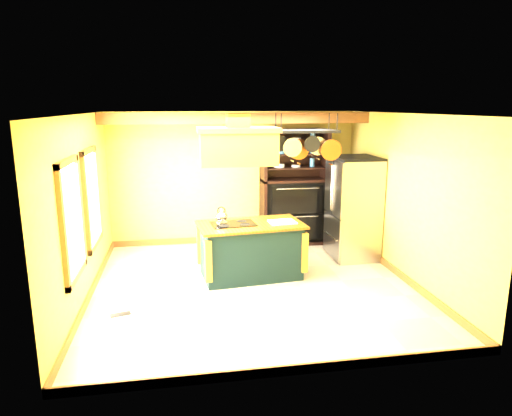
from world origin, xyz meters
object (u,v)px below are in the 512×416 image
object	(u,v)px
range_hood	(238,144)
kitchen_island	(251,250)
pot_rack	(306,139)
refrigerator	(353,210)
hutch	(293,200)

from	to	relation	value
range_hood	kitchen_island	bearing A→B (deg)	0.17
pot_rack	kitchen_island	bearing A→B (deg)	179.96
refrigerator	hutch	distance (m)	1.40
pot_rack	refrigerator	bearing A→B (deg)	32.35
kitchen_island	pot_rack	size ratio (longest dim) A/B	1.64
range_hood	hutch	distance (m)	2.62
pot_rack	hutch	bearing A→B (deg)	81.93
range_hood	pot_rack	distance (m)	1.12
kitchen_island	range_hood	bearing A→B (deg)	174.11
range_hood	hutch	size ratio (longest dim) A/B	0.54
range_hood	pot_rack	world-z (taller)	same
kitchen_island	hutch	world-z (taller)	hutch
kitchen_island	range_hood	xyz separation A→B (m)	(-0.20, -0.00, 1.76)
kitchen_island	range_hood	distance (m)	1.77
pot_rack	hutch	distance (m)	2.29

